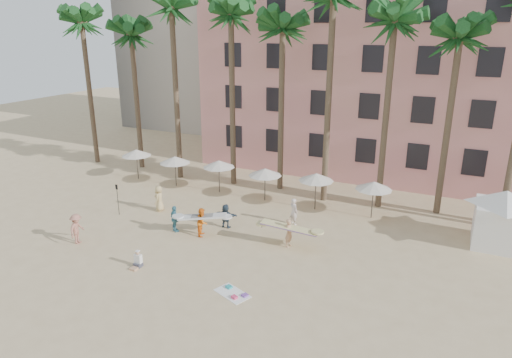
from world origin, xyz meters
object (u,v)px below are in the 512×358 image
Objects in this scene: pink_hotel at (410,80)px; carrier_white at (202,221)px; cabana at (503,214)px; carrier_yellow at (289,231)px.

pink_hotel reaches higher than carrier_white.
cabana is (7.79, -14.37, -5.93)m from pink_hotel.
cabana reaches higher than carrier_yellow.
carrier_white reaches higher than carrier_yellow.
pink_hotel is at bearing 66.39° from carrier_white.
carrier_white is (-16.85, -6.36, -1.10)m from cabana.
carrier_yellow is 5.56m from carrier_white.
cabana is 12.66m from carrier_yellow.
pink_hotel is at bearing 118.45° from cabana.
pink_hotel reaches higher than carrier_yellow.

